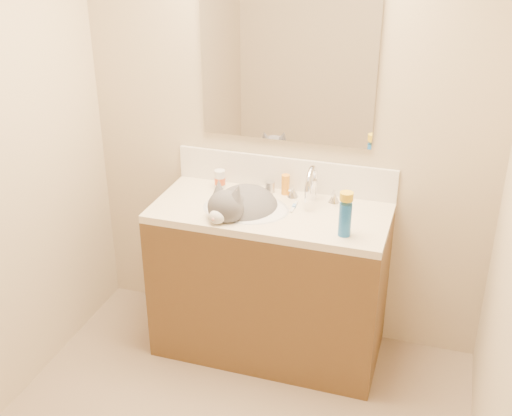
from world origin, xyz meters
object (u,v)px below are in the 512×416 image
Objects in this scene: pill_bottle at (220,179)px; silver_jar at (270,187)px; amber_bottle at (285,184)px; basin at (246,221)px; faucet at (312,187)px; spray_can at (345,220)px; vanity_cabinet at (269,284)px; cat at (242,210)px.

silver_jar is at bearing 7.67° from pill_bottle.
amber_bottle is (0.09, 0.00, 0.02)m from silver_jar.
basin is at bearing -104.13° from silver_jar.
faucet is (0.30, 0.17, 0.16)m from basin.
basin is 2.78× the size of spray_can.
silver_jar is (-0.24, 0.06, -0.06)m from faucet.
spray_can is at bearing -21.57° from vanity_cabinet.
vanity_cabinet is at bearing 26.89° from cat.
amber_bottle is at bearing 69.13° from cat.
cat reaches higher than basin.
cat is (-0.14, -0.03, 0.44)m from vanity_cabinet.
faucet is 4.70× the size of silver_jar.
cat reaches higher than silver_jar.
cat is 4.88× the size of pill_bottle.
faucet is 2.67× the size of pill_bottle.
spray_can is at bearing -37.59° from silver_jar.
vanity_cabinet is 0.52m from silver_jar.
pill_bottle is 0.81m from spray_can.
faucet is at bearing -14.64° from silver_jar.
cat reaches higher than vanity_cabinet.
spray_can is (0.47, -0.36, 0.05)m from silver_jar.
basin is at bearing 166.05° from spray_can.
vanity_cabinet is 0.62m from pill_bottle.
faucet is 0.51m from pill_bottle.
faucet is at bearing 29.12° from basin.
vanity_cabinet is at bearing -96.61° from amber_bottle.
faucet is 0.26m from silver_jar.
faucet reaches higher than silver_jar.
amber_bottle is at bearing 6.03° from pill_bottle.
pill_bottle reaches higher than vanity_cabinet.
basin reaches higher than vanity_cabinet.
faucet reaches higher than basin.
spray_can is at bearing -43.35° from amber_bottle.
vanity_cabinet is at bearing -72.79° from silver_jar.
silver_jar is at bearing -179.19° from amber_bottle.
amber_bottle is 0.67× the size of spray_can.
basin is 0.38m from faucet.
pill_bottle is at bearing 148.89° from cat.
spray_can is (0.41, -0.16, 0.53)m from vanity_cabinet.
pill_bottle is at bearing 156.30° from spray_can.
pill_bottle is at bearing 137.64° from basin.
vanity_cabinet is 11.46× the size of pill_bottle.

